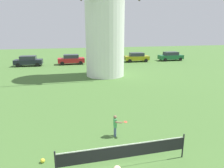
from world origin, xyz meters
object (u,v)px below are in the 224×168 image
parked_car_black (28,61)px  parked_car_blue (107,58)px  windmill (105,7)px  parked_car_mustard (137,57)px  stray_ball (43,161)px  player_far (116,124)px  parked_car_green (171,56)px  parked_car_red (71,59)px  tennis_net (124,152)px

parked_car_black → parked_car_blue: (12.52, 0.81, 0.00)m
windmill → parked_car_mustard: 14.10m
stray_ball → player_far: bearing=22.0°
parked_car_mustard → parked_car_green: same height
player_far → parked_car_blue: 25.25m
parked_car_blue → parked_car_green: size_ratio=1.02×
parked_car_black → player_far: bearing=-72.7°
windmill → parked_car_red: 12.34m
windmill → parked_car_green: (14.10, 9.45, -7.02)m
parked_car_red → parked_car_blue: same height
tennis_net → parked_car_mustard: 28.61m
windmill → parked_car_red: (-3.60, 9.49, -7.02)m
stray_ball → parked_car_blue: size_ratio=0.04×
stray_ball → parked_car_red: 25.62m
parked_car_red → tennis_net: bearing=-88.4°
windmill → tennis_net: 18.71m
windmill → parked_car_black: size_ratio=3.72×
tennis_net → parked_car_black: parked_car_black is taller
parked_car_green → player_far: bearing=-124.7°
player_far → parked_car_red: size_ratio=0.28×
parked_car_green → parked_car_black: bearing=-179.8°
parked_car_red → parked_car_green: bearing=-0.1°
parked_car_red → parked_car_green: same height
windmill → parked_car_red: size_ratio=3.70×
parked_car_red → stray_ball: bearing=-95.6°
windmill → stray_ball: windmill is taller
player_far → stray_ball: player_far is taller
parked_car_black → parked_car_blue: size_ratio=0.93×
windmill → parked_car_black: windmill is taller
player_far → parked_car_mustard: bearing=67.2°
player_far → parked_car_green: size_ratio=0.26×
windmill → parked_car_black: (-10.03, 9.34, -7.02)m
tennis_net → parked_car_black: size_ratio=1.28×
parked_car_red → parked_car_mustard: (11.21, 0.08, 0.00)m
parked_car_black → parked_car_blue: bearing=3.7°
tennis_net → parked_car_red: bearing=91.6°
parked_car_green → parked_car_blue: bearing=176.5°
stray_ball → parked_car_red: size_ratio=0.04×
parked_car_black → parked_car_mustard: 17.64m
parked_car_black → parked_car_green: (24.14, 0.11, 0.00)m
stray_ball → parked_car_mustard: parked_car_mustard is taller
parked_car_black → parked_car_green: same height
stray_ball → parked_car_mustard: (13.69, 25.57, 0.72)m
parked_car_mustard → tennis_net: bearing=-111.5°
windmill → parked_car_green: bearing=33.8°
player_far → stray_ball: (-3.51, -1.42, -0.56)m
player_far → parked_car_red: bearing=92.5°
tennis_net → parked_car_black: 27.35m
stray_ball → parked_car_red: bearing=84.4°
windmill → parked_car_black: bearing=137.0°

